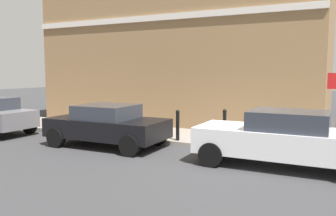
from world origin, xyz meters
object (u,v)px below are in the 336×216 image
object	(u,v)px
car_black	(107,125)
car_white	(284,138)
utility_cabinet	(272,128)
bollard_far_kerb	(178,124)
bollard_near_cabinet	(225,123)

from	to	relation	value
car_black	car_white	bearing A→B (deg)	179.14
car_white	utility_cabinet	bearing A→B (deg)	-71.80
utility_cabinet	bollard_far_kerb	world-z (taller)	utility_cabinet
car_white	bollard_far_kerb	xyz separation A→B (m)	(1.28, 3.60, -0.05)
car_white	bollard_near_cabinet	distance (m)	3.12
car_black	utility_cabinet	xyz separation A→B (m)	(2.04, -4.90, -0.04)
car_black	bollard_far_kerb	distance (m)	2.34
bollard_near_cabinet	bollard_far_kerb	distance (m)	1.61
car_white	car_black	xyz separation A→B (m)	(0.02, 5.57, -0.04)
utility_cabinet	bollard_near_cabinet	xyz separation A→B (m)	(0.10, 1.58, 0.02)
bollard_near_cabinet	bollard_far_kerb	xyz separation A→B (m)	(-0.88, 1.35, 0.00)
car_white	bollard_far_kerb	bearing A→B (deg)	-19.42
bollard_near_cabinet	car_white	bearing A→B (deg)	-133.75
car_black	bollard_far_kerb	size ratio (longest dim) A/B	3.79
car_white	bollard_near_cabinet	world-z (taller)	car_white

